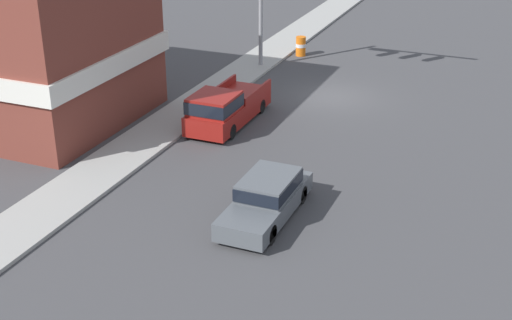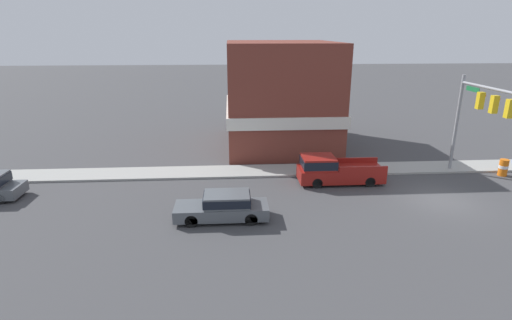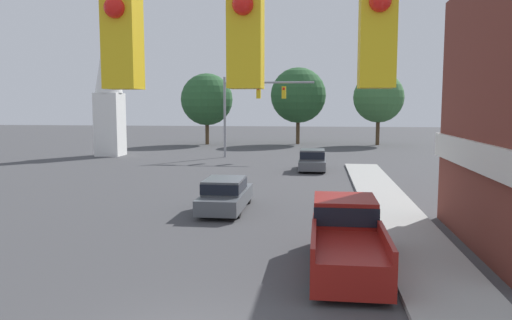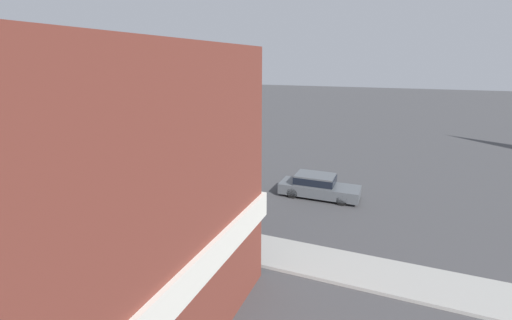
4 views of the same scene
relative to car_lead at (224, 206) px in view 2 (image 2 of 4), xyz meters
name	(u,v)px [view 2 (image 2 of 4)]	position (x,y,z in m)	size (l,w,h in m)	color
ground_plane	(441,201)	(1.56, -12.66, -0.76)	(200.00, 200.00, 0.00)	#424244
sidewalk_curb	(401,168)	(7.26, -12.66, -0.69)	(2.40, 60.00, 0.14)	#9E9E99
near_signal_assembly	(480,108)	(4.51, -15.99, 4.14)	(6.75, 0.49, 6.69)	gray
car_lead	(224,206)	(0.00, 0.00, 0.00)	(1.76, 4.88, 1.45)	black
pickup_truck_parked	(333,170)	(4.88, -7.01, 0.14)	(1.95, 5.47, 1.81)	black
construction_barrel	(503,167)	(5.46, -18.98, -0.17)	(0.60, 0.60, 1.15)	orange
corner_brick_building	(280,96)	(14.39, -4.66, 3.44)	(11.16, 9.05, 8.64)	brown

